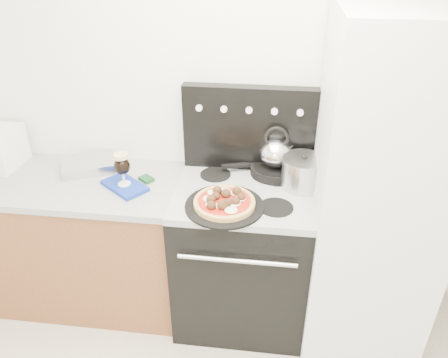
% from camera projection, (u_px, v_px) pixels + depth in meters
% --- Properties ---
extents(room_shell, '(3.52, 3.01, 2.52)m').
position_uv_depth(room_shell, '(201.00, 242.00, 1.49)').
color(room_shell, beige).
rests_on(room_shell, ground).
extents(base_cabinet, '(1.45, 0.60, 0.86)m').
position_uv_depth(base_cabinet, '(71.00, 242.00, 2.79)').
color(base_cabinet, brown).
rests_on(base_cabinet, ground).
extents(countertop, '(1.48, 0.63, 0.04)m').
position_uv_depth(countertop, '(57.00, 181.00, 2.57)').
color(countertop, '#A2A2A5').
rests_on(countertop, base_cabinet).
extents(stove_body, '(0.76, 0.65, 0.88)m').
position_uv_depth(stove_body, '(242.00, 257.00, 2.65)').
color(stove_body, black).
rests_on(stove_body, ground).
extents(cooktop, '(0.76, 0.65, 0.04)m').
position_uv_depth(cooktop, '(244.00, 193.00, 2.42)').
color(cooktop, '#ADADB2').
rests_on(cooktop, stove_body).
extents(backguard, '(0.76, 0.08, 0.50)m').
position_uv_depth(backguard, '(249.00, 128.00, 2.51)').
color(backguard, black).
rests_on(backguard, cooktop).
extents(fridge, '(0.64, 0.68, 1.90)m').
position_uv_depth(fridge, '(376.00, 197.00, 2.29)').
color(fridge, silver).
rests_on(fridge, ground).
extents(foil_sheet, '(0.37, 0.32, 0.06)m').
position_uv_depth(foil_sheet, '(89.00, 165.00, 2.64)').
color(foil_sheet, silver).
rests_on(foil_sheet, countertop).
extents(oven_mitt, '(0.30, 0.28, 0.02)m').
position_uv_depth(oven_mitt, '(125.00, 186.00, 2.46)').
color(oven_mitt, '#1531A3').
rests_on(oven_mitt, countertop).
extents(beer_glass, '(0.10, 0.10, 0.19)m').
position_uv_depth(beer_glass, '(122.00, 169.00, 2.41)').
color(beer_glass, black).
rests_on(beer_glass, oven_mitt).
extents(pizza_pan, '(0.49, 0.49, 0.01)m').
position_uv_depth(pizza_pan, '(224.00, 206.00, 2.26)').
color(pizza_pan, black).
rests_on(pizza_pan, cooktop).
extents(pizza, '(0.38, 0.38, 0.05)m').
position_uv_depth(pizza, '(224.00, 201.00, 2.25)').
color(pizza, tan).
rests_on(pizza, pizza_pan).
extents(skillet, '(0.35, 0.35, 0.05)m').
position_uv_depth(skillet, '(274.00, 170.00, 2.55)').
color(skillet, black).
rests_on(skillet, cooktop).
extents(tea_kettle, '(0.20, 0.20, 0.21)m').
position_uv_depth(tea_kettle, '(276.00, 150.00, 2.49)').
color(tea_kettle, silver).
rests_on(tea_kettle, skillet).
extents(stock_pot, '(0.25, 0.25, 0.17)m').
position_uv_depth(stock_pot, '(303.00, 173.00, 2.40)').
color(stock_pot, silver).
rests_on(stock_pot, cooktop).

